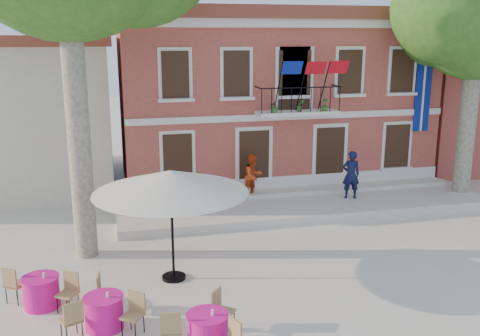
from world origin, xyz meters
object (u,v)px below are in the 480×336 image
(cafe_table_0, at_px, (104,311))
(cafe_table_2, at_px, (41,291))
(pedestrian_navy, at_px, (351,175))
(cafe_table_1, at_px, (208,329))
(patio_umbrella, at_px, (171,182))
(plane_tree_east, at_px, (478,17))
(pedestrian_orange, at_px, (253,176))

(cafe_table_0, bearing_deg, cafe_table_2, 137.14)
(pedestrian_navy, bearing_deg, cafe_table_1, 59.60)
(patio_umbrella, xyz_separation_m, cafe_table_0, (-1.81, -2.15, -2.29))
(plane_tree_east, bearing_deg, pedestrian_navy, 178.47)
(patio_umbrella, height_order, pedestrian_orange, patio_umbrella)
(plane_tree_east, bearing_deg, pedestrian_orange, 172.71)
(pedestrian_orange, xyz_separation_m, cafe_table_2, (-7.04, -6.52, -0.74))
(cafe_table_1, bearing_deg, cafe_table_0, 147.98)
(pedestrian_navy, height_order, cafe_table_0, pedestrian_navy)
(cafe_table_1, xyz_separation_m, cafe_table_2, (-3.58, 2.69, -0.01))
(cafe_table_0, distance_m, cafe_table_2, 2.01)
(patio_umbrella, bearing_deg, plane_tree_east, 21.01)
(patio_umbrella, distance_m, pedestrian_navy, 8.92)
(patio_umbrella, distance_m, cafe_table_0, 3.62)
(pedestrian_navy, height_order, cafe_table_2, pedestrian_navy)
(plane_tree_east, distance_m, cafe_table_0, 16.90)
(patio_umbrella, bearing_deg, pedestrian_navy, 33.04)
(pedestrian_orange, height_order, cafe_table_1, pedestrian_orange)
(plane_tree_east, distance_m, cafe_table_2, 17.67)
(cafe_table_1, bearing_deg, patio_umbrella, 94.95)
(plane_tree_east, distance_m, pedestrian_orange, 10.32)
(plane_tree_east, height_order, pedestrian_orange, plane_tree_east)
(cafe_table_0, relative_size, cafe_table_2, 1.01)
(cafe_table_0, xyz_separation_m, cafe_table_2, (-1.48, 1.37, -0.01))
(plane_tree_east, distance_m, patio_umbrella, 13.73)
(cafe_table_2, bearing_deg, pedestrian_navy, 27.64)
(patio_umbrella, relative_size, cafe_table_0, 2.18)
(pedestrian_orange, bearing_deg, cafe_table_2, -163.13)
(patio_umbrella, height_order, cafe_table_1, patio_umbrella)
(pedestrian_navy, height_order, cafe_table_1, pedestrian_navy)
(pedestrian_navy, xyz_separation_m, cafe_table_0, (-9.18, -6.95, -0.80))
(pedestrian_orange, relative_size, cafe_table_2, 0.93)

